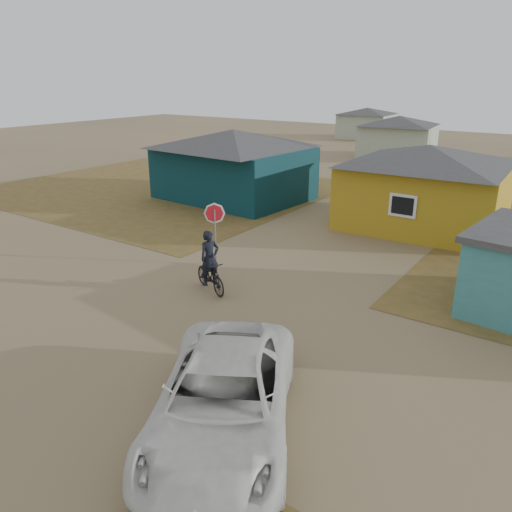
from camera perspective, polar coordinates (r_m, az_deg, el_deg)
The scene contains 9 objects.
ground at distance 15.03m, azimuth -7.79°, elevation -7.61°, with size 120.00×120.00×0.00m, color olive.
grass_nw at distance 33.16m, azimuth -10.73°, elevation 7.63°, with size 20.00×18.00×0.00m, color brown.
house_teal at distance 29.56m, azimuth -2.59°, elevation 10.52°, with size 8.93×7.08×4.00m.
house_yellow at distance 25.10m, azimuth 18.79°, elevation 7.65°, with size 7.72×6.76×3.90m.
house_pale_west at distance 46.53m, azimuth 15.91°, elevation 13.03°, with size 7.04×6.15×3.60m.
house_pale_north at distance 60.54m, azimuth 12.51°, elevation 14.67°, with size 6.28×5.81×3.40m.
stop_sign at distance 18.82m, azimuth -4.74°, elevation 4.16°, with size 0.78×0.25×2.45m.
cyclist at distance 16.77m, azimuth -5.26°, elevation -1.58°, with size 1.95×1.23×2.13m.
vehicle at distance 10.41m, azimuth -3.74°, elevation -16.04°, with size 2.68×5.80×1.61m, color silver.
Camera 1 is at (9.18, -9.69, 6.93)m, focal length 35.00 mm.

